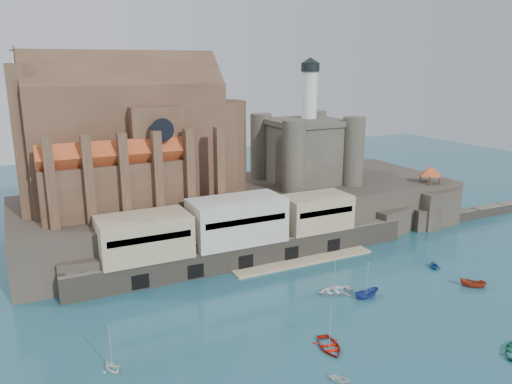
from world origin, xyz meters
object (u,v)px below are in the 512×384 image
(pavilion, at_px, (431,172))
(boat_0, at_px, (329,348))
(church, at_px, (137,143))
(boat_2, at_px, (366,298))
(boat_1, at_px, (339,381))
(castle_keep, at_px, (306,147))

(pavilion, xyz_separation_m, boat_0, (-53.07, -35.83, -12.73))
(church, distance_m, pavilion, 68.65)
(church, xyz_separation_m, pavilion, (66.13, -15.85, -9.40))
(boat_0, bearing_deg, boat_2, 48.12)
(church, relative_size, boat_2, 10.16)
(pavilion, distance_m, boat_0, 65.29)
(boat_1, distance_m, boat_2, 24.02)
(church, height_order, boat_1, church)
(church, xyz_separation_m, boat_1, (9.92, -58.35, -22.13))
(boat_0, bearing_deg, boat_1, -102.00)
(church, bearing_deg, boat_2, -56.84)
(church, relative_size, castle_keep, 1.60)
(pavilion, relative_size, boat_0, 1.12)
(castle_keep, relative_size, boat_0, 5.14)
(castle_keep, relative_size, boat_2, 6.34)
(pavilion, height_order, boat_0, pavilion)
(castle_keep, distance_m, boat_2, 46.70)
(pavilion, height_order, boat_2, pavilion)
(boat_1, relative_size, boat_2, 0.62)
(boat_0, relative_size, boat_2, 1.23)
(boat_0, distance_m, boat_1, 7.37)
(church, distance_m, boat_1, 63.19)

